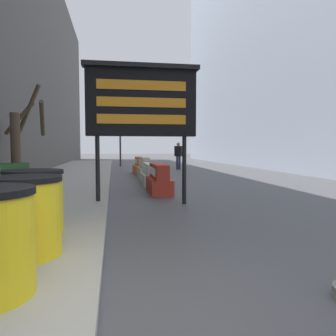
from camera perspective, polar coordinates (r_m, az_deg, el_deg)
name	(u,v)px	position (r m, az deg, el deg)	size (l,w,h in m)	color
ground_plane	(97,335)	(2.73, -12.27, -26.55)	(120.00, 120.00, 0.00)	#474749
bare_tree	(21,139)	(11.27, -24.30, 4.60)	(1.45, 1.61, 3.24)	#4C3D2D
barrel_drum_middle	(24,216)	(4.11, -23.81, -7.67)	(0.86, 0.86, 0.91)	yellow
barrel_drum_back	(33,201)	(5.14, -22.41, -5.40)	(0.86, 0.86, 0.91)	yellow
message_board	(142,102)	(7.70, -4.62, 11.39)	(2.65, 0.36, 3.24)	black
jersey_barrier_red_striped	(159,180)	(9.69, -1.60, -2.12)	(0.61, 1.72, 0.86)	red
jersey_barrier_white	(150,175)	(11.98, -3.12, -1.23)	(0.60, 1.92, 0.75)	silver
jersey_barrier_cream	(144,169)	(14.42, -4.22, -0.12)	(0.51, 2.02, 0.91)	beige
jersey_barrier_orange_far	(140,166)	(16.72, -4.95, 0.30)	(0.63, 1.86, 0.84)	orange
traffic_cone_near	(168,174)	(12.64, -0.08, -0.98)	(0.38, 0.38, 0.68)	black
traffic_cone_mid	(143,167)	(15.91, -4.32, 0.10)	(0.41, 0.41, 0.74)	black
traffic_light_near_curb	(120,126)	(22.94, -8.33, 7.22)	(0.28, 0.45, 3.82)	#2D2D30
pedestrian_worker	(178,153)	(19.73, 1.82, 2.55)	(0.50, 0.45, 1.62)	#23283D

